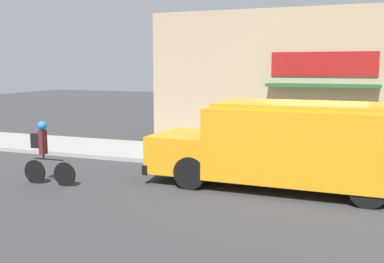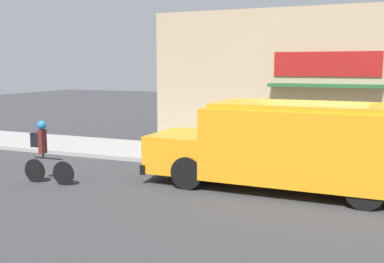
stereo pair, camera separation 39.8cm
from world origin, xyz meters
name	(u,v)px [view 2 (the right image)]	position (x,y,z in m)	size (l,w,h in m)	color
ground_plane	(315,179)	(0.00, 0.00, 0.00)	(70.00, 70.00, 0.00)	#38383A
sidewalk	(321,165)	(0.00, 1.47, 0.06)	(28.00, 2.93, 0.13)	#999993
storefront	(330,82)	(0.00, 3.20, 2.44)	(12.48, 0.82, 4.88)	tan
school_bus	(293,145)	(-0.38, -1.34, 1.10)	(6.53, 2.63, 2.10)	orange
cyclist	(44,152)	(-6.31, -3.10, 0.82)	(1.48, 0.23, 1.61)	black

